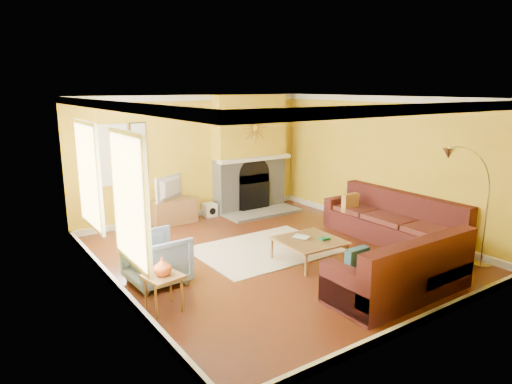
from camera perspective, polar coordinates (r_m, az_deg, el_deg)
floor at (r=8.08m, az=2.24°, el=-7.88°), size 5.50×6.00×0.02m
ceiling at (r=7.55m, az=2.43°, el=11.78°), size 5.50×6.00×0.02m
wall_back at (r=10.24m, az=-7.79°, el=4.35°), size 5.50×0.02×2.70m
wall_front at (r=5.65m, az=20.88°, el=-3.49°), size 5.50×0.02×2.70m
wall_left at (r=6.48m, az=-17.66°, el=-1.19°), size 0.02×6.00×2.70m
wall_right at (r=9.58m, az=15.72°, el=3.39°), size 0.02×6.00×2.70m
baseboard at (r=8.06m, az=2.24°, el=-7.42°), size 5.50×6.00×0.12m
crown_molding at (r=7.55m, az=2.42°, el=11.25°), size 5.50×6.00×0.12m
window_left_near at (r=7.69m, az=-20.30°, el=1.93°), size 0.06×1.22×1.72m
window_left_far at (r=5.90m, az=-15.68°, el=-0.92°), size 0.06×1.22×1.72m
window_back at (r=9.48m, az=-18.04°, el=4.36°), size 0.82×0.06×1.22m
wall_art at (r=9.68m, az=-14.38°, el=5.06°), size 0.34×0.04×1.14m
fireplace at (r=10.73m, az=-0.81°, el=4.86°), size 1.80×0.40×2.70m
mantel at (r=10.54m, az=-0.09°, el=4.17°), size 1.92×0.22×0.08m
hearth at (r=10.55m, az=0.86°, el=-2.60°), size 1.80×0.70×0.06m
sunburst at (r=10.47m, az=-0.12°, el=7.97°), size 0.70×0.04×0.70m
rug at (r=8.29m, az=1.13°, el=-7.18°), size 2.40×1.80×0.02m
sectional_sofa at (r=7.94m, az=12.86°, el=-5.09°), size 3.33×3.45×0.90m
coffee_table at (r=7.76m, az=6.65°, el=-7.26°), size 1.03×1.03×0.39m
media_console at (r=9.95m, az=-10.23°, el=-2.40°), size 0.95×0.43×0.52m
tv at (r=9.83m, az=-10.35°, el=0.53°), size 0.84×0.56×0.52m
subwoofer at (r=10.41m, az=-5.84°, el=-2.23°), size 0.29×0.29×0.29m
armchair at (r=6.99m, az=-12.26°, el=-8.14°), size 0.88×0.86×0.77m
side_table at (r=6.23m, az=-11.46°, el=-12.22°), size 0.51×0.51×0.49m
vase at (r=6.08m, az=-11.62°, el=-9.10°), size 0.26×0.26×0.25m
book at (r=7.67m, az=5.36°, el=-5.82°), size 0.28×0.32×0.03m
arc_lamp at (r=7.68m, az=24.97°, el=-2.20°), size 1.30×0.36×2.03m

